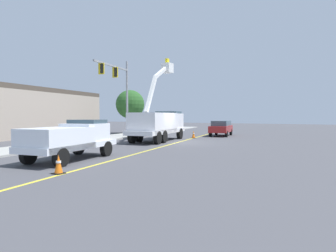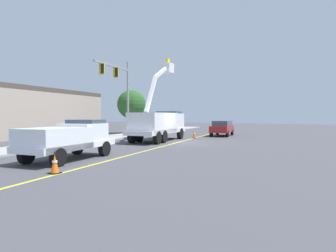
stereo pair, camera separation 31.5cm
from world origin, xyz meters
The scene contains 10 objects.
ground centered at (0.00, 0.00, 0.00)m, with size 120.00×120.00×0.00m, color #47474C.
sidewalk_far_side centered at (-1.36, 7.81, 0.06)m, with size 60.00×3.60×0.12m, color #9E9E99.
lane_centre_stripe centered at (0.00, 0.00, 0.00)m, with size 50.00×0.16×0.01m, color yellow.
utility_bucket_truck centered at (0.24, 2.17, 1.63)m, with size 8.51×3.87×7.71m.
service_pickup_truck centered at (-11.64, 0.11, 1.12)m, with size 5.88×3.03×2.06m.
passing_minivan centered at (9.17, -0.47, 0.97)m, with size 5.05×2.69×1.69m.
traffic_cone_leading centered at (-14.37, -2.32, 0.37)m, with size 0.40×0.40×0.76m.
traffic_cone_mid_front centered at (4.61, 0.78, 0.37)m, with size 0.40×0.40×0.76m.
traffic_signal_mast centered at (0.74, 7.14, 5.35)m, with size 6.01×1.22×7.94m.
street_tree_right centered at (7.55, 11.00, 3.67)m, with size 3.60×3.60×5.49m.
Camera 1 is at (-22.09, -11.80, 2.31)m, focal length 31.36 mm.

